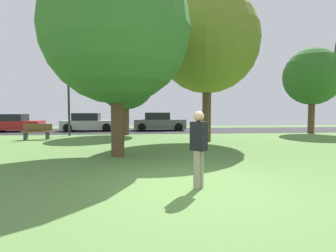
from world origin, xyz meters
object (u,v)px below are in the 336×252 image
oak_tree_right (116,30)px  parked_car_silver (89,123)px  park_bench (37,132)px  birch_tree_lone (207,42)px  oak_tree_left (125,79)px  parked_car_red (15,123)px  parked_car_grey (159,122)px  person_thrower (199,146)px  street_lamp_post (69,102)px  maple_tree_near (313,77)px

oak_tree_right → parked_car_silver: bearing=105.7°
parked_car_silver → park_bench: (-1.65, -6.31, -0.19)m
oak_tree_right → park_bench: size_ratio=4.51×
birch_tree_lone → oak_tree_left: (-4.59, 4.25, -1.51)m
parked_car_red → parked_car_grey: (11.47, 0.05, 0.05)m
parked_car_red → parked_car_grey: size_ratio=0.95×
oak_tree_right → person_thrower: (2.10, -4.26, -3.62)m
person_thrower → parked_car_silver: size_ratio=0.39×
parked_car_silver → park_bench: size_ratio=2.66×
birch_tree_lone → oak_tree_right: size_ratio=1.12×
parked_car_red → street_lamp_post: size_ratio=0.89×
parked_car_red → park_bench: 7.51m
person_thrower → street_lamp_post: bearing=158.3°
person_thrower → park_bench: (-7.22, 10.27, -0.46)m
parked_car_silver → street_lamp_post: bearing=-96.1°
person_thrower → oak_tree_left: bearing=143.1°
birch_tree_lone → oak_tree_right: 6.12m
birch_tree_lone → oak_tree_right: (-4.34, -4.25, -0.76)m
maple_tree_near → park_bench: (-18.30, -2.54, -3.63)m
person_thrower → oak_tree_right: bearing=158.9°
maple_tree_near → parked_car_red: size_ratio=1.53×
oak_tree_left → parked_car_grey: oak_tree_left is taller
maple_tree_near → parked_car_silver: 17.42m
parked_car_silver → street_lamp_post: street_lamp_post is taller
person_thrower → parked_car_grey: size_ratio=0.39×
maple_tree_near → parked_car_silver: (-16.65, 3.77, -3.44)m
maple_tree_near → street_lamp_post: (-17.09, -0.34, -1.84)m
birch_tree_lone → maple_tree_near: 9.91m
oak_tree_left → street_lamp_post: (-3.65, -0.29, -1.54)m
oak_tree_right → parked_car_red: (-9.19, 12.31, -3.91)m
birch_tree_lone → person_thrower: size_ratio=4.83×
person_thrower → birch_tree_lone: bearing=117.9°
person_thrower → parked_car_grey: person_thrower is taller
birch_tree_lone → parked_car_silver: 12.15m
maple_tree_near → street_lamp_post: bearing=-178.9°
birch_tree_lone → park_bench: (-9.46, 1.76, -4.84)m
parked_car_grey → street_lamp_post: size_ratio=0.94×
oak_tree_right → maple_tree_near: bearing=32.9°
oak_tree_left → street_lamp_post: oak_tree_left is taller
birch_tree_lone → street_lamp_post: bearing=154.3°
parked_car_grey → oak_tree_left: bearing=-123.2°
maple_tree_near → parked_car_grey: (-10.91, 3.81, -3.42)m
birch_tree_lone → street_lamp_post: 9.65m
parked_car_silver → parked_car_grey: (5.74, 0.04, 0.02)m
oak_tree_left → parked_car_silver: 5.90m
birch_tree_lone → maple_tree_near: birch_tree_lone is taller
maple_tree_near → oak_tree_right: bearing=-147.1°
parked_car_grey → maple_tree_near: bearing=-19.3°
parked_car_red → park_bench: parked_car_red is taller
park_bench → maple_tree_near: bearing=-172.1°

